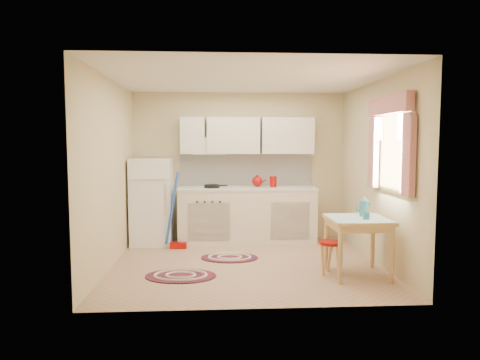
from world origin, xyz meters
name	(u,v)px	position (x,y,z in m)	size (l,w,h in m)	color
room_shell	(256,147)	(0.16, 0.24, 1.60)	(3.64, 3.60, 2.52)	tan
fridge	(152,201)	(-1.44, 1.25, 0.70)	(0.65, 0.60, 1.40)	white
broom	(178,211)	(-0.99, 0.90, 0.60)	(0.28, 0.12, 1.20)	blue
base_cabinets	(247,216)	(0.11, 1.30, 0.44)	(2.25, 0.60, 0.88)	beige
countertop	(247,188)	(0.11, 1.30, 0.90)	(2.27, 0.62, 0.04)	silver
frying_pan	(212,186)	(-0.46, 1.25, 0.94)	(0.25, 0.25, 0.05)	black
red_kettle	(257,181)	(0.29, 1.30, 1.02)	(0.19, 0.17, 0.19)	#9B0A05
red_canister	(273,182)	(0.55, 1.30, 1.00)	(0.11, 0.11, 0.16)	#9B0A05
table	(357,247)	(1.35, -0.60, 0.36)	(0.72, 0.72, 0.72)	tan
stool	(330,258)	(1.03, -0.53, 0.21)	(0.28, 0.28, 0.42)	#9B0A05
coffee_pot	(364,206)	(1.46, -0.48, 0.85)	(0.13, 0.11, 0.27)	teal
mug	(366,216)	(1.42, -0.70, 0.77)	(0.08, 0.08, 0.10)	teal
rug_center	(230,258)	(-0.21, 0.29, 0.01)	(0.82, 0.55, 0.02)	maroon
rug_left	(181,276)	(-0.84, -0.52, 0.01)	(0.88, 0.59, 0.02)	maroon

